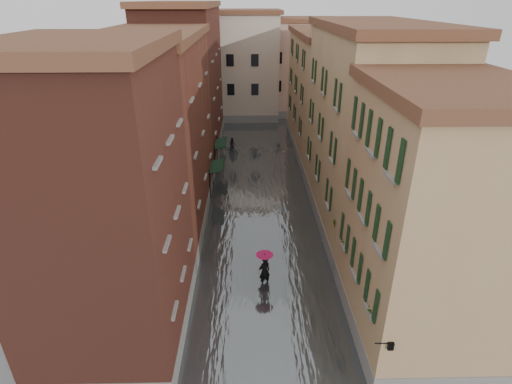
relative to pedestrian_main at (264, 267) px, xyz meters
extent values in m
plane|color=slate|center=(0.07, -1.30, -1.25)|extent=(120.00, 120.00, 0.00)
cube|color=#4B5053|center=(0.07, 11.70, -1.15)|extent=(10.00, 60.00, 0.20)
cube|color=#5F2B1F|center=(-6.93, -3.30, 5.25)|extent=(6.00, 8.00, 13.00)
cube|color=brown|center=(-6.93, 7.70, 5.00)|extent=(6.00, 14.00, 12.50)
cube|color=#5F2B1F|center=(-6.93, 22.70, 5.75)|extent=(6.00, 16.00, 14.00)
cube|color=#A27B54|center=(7.07, -3.30, 4.50)|extent=(6.00, 8.00, 11.50)
cube|color=tan|center=(7.07, 7.70, 5.25)|extent=(6.00, 14.00, 13.00)
cube|color=#A27B54|center=(7.07, 22.70, 4.50)|extent=(6.00, 16.00, 11.50)
cube|color=#C5B39D|center=(-2.93, 36.70, 5.25)|extent=(12.00, 9.00, 13.00)
cube|color=#C9A48D|center=(6.07, 38.70, 4.75)|extent=(10.00, 9.00, 12.00)
cube|color=black|center=(-3.38, 11.79, 1.30)|extent=(1.09, 2.70, 0.31)
cylinder|color=black|center=(-3.88, 10.44, 0.15)|extent=(0.06, 0.06, 2.80)
cylinder|color=black|center=(-3.88, 13.14, 0.15)|extent=(0.06, 0.06, 2.80)
cube|color=black|center=(-3.38, 17.41, 1.30)|extent=(1.09, 2.95, 0.31)
cylinder|color=black|center=(-3.88, 15.93, 0.15)|extent=(0.06, 0.06, 2.80)
cylinder|color=black|center=(-3.88, 18.88, 0.15)|extent=(0.06, 0.06, 2.80)
cylinder|color=black|center=(4.12, -7.30, 1.85)|extent=(0.60, 0.05, 0.05)
cube|color=black|center=(4.42, -7.30, 1.75)|extent=(0.22, 0.22, 0.35)
cube|color=beige|center=(4.42, -7.30, 1.75)|extent=(0.14, 0.14, 0.24)
cube|color=#9C5133|center=(4.19, -5.76, 1.90)|extent=(0.22, 0.85, 0.18)
imported|color=#265926|center=(4.19, -5.76, 2.32)|extent=(0.59, 0.51, 0.66)
cube|color=#9C5133|center=(4.19, -0.69, 1.90)|extent=(0.22, 0.85, 0.18)
imported|color=#265926|center=(4.19, -0.69, 2.32)|extent=(0.59, 0.51, 0.66)
cube|color=#9C5133|center=(4.19, 1.40, 1.90)|extent=(0.22, 0.85, 0.18)
imported|color=#265926|center=(4.19, 1.40, 2.32)|extent=(0.59, 0.51, 0.66)
imported|color=black|center=(0.00, 0.00, -0.32)|extent=(0.81, 0.69, 1.87)
cube|color=#BFAE9E|center=(-0.28, 0.05, -0.30)|extent=(0.08, 0.30, 0.38)
cylinder|color=black|center=(0.00, 0.00, 0.10)|extent=(0.02, 0.02, 1.00)
cone|color=#B60C4D|center=(0.00, 0.00, 0.67)|extent=(0.98, 0.98, 0.28)
imported|color=black|center=(-2.49, 21.93, -0.47)|extent=(0.79, 0.63, 1.56)
camera|label=1|loc=(-0.85, -18.13, 13.45)|focal=28.00mm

